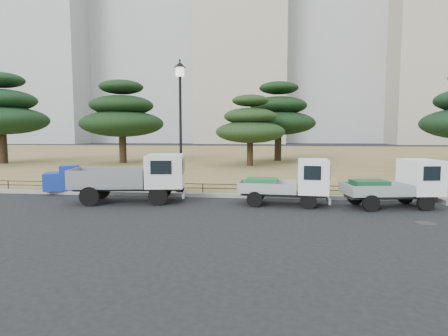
# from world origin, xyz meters

# --- Properties ---
(ground) EXTENTS (220.00, 220.00, 0.00)m
(ground) POSITION_xyz_m (0.00, 0.00, 0.00)
(ground) COLOR black
(lawn) EXTENTS (120.00, 56.00, 0.15)m
(lawn) POSITION_xyz_m (0.00, 30.60, 0.07)
(lawn) COLOR olive
(lawn) RESTS_ON ground
(curb) EXTENTS (120.00, 0.25, 0.16)m
(curb) POSITION_xyz_m (0.00, 2.60, 0.08)
(curb) COLOR gray
(curb) RESTS_ON ground
(truck_large) EXTENTS (4.50, 2.34, 1.87)m
(truck_large) POSITION_xyz_m (-3.37, 1.16, 1.04)
(truck_large) COLOR black
(truck_large) RESTS_ON ground
(truck_kei_front) EXTENTS (3.37, 1.63, 1.74)m
(truck_kei_front) POSITION_xyz_m (2.61, 1.21, 0.86)
(truck_kei_front) COLOR black
(truck_kei_front) RESTS_ON ground
(truck_kei_rear) EXTENTS (3.54, 1.98, 1.75)m
(truck_kei_rear) POSITION_xyz_m (6.47, 1.20, 0.87)
(truck_kei_rear) COLOR black
(truck_kei_rear) RESTS_ON ground
(street_lamp) EXTENTS (0.50, 0.50, 5.55)m
(street_lamp) POSITION_xyz_m (-1.98, 2.90, 3.90)
(street_lamp) COLOR black
(street_lamp) RESTS_ON lawn
(pipe_fence) EXTENTS (38.00, 0.04, 0.40)m
(pipe_fence) POSITION_xyz_m (0.00, 2.75, 0.44)
(pipe_fence) COLOR black
(pipe_fence) RESTS_ON lawn
(tarp_pile) EXTENTS (1.99, 1.75, 1.11)m
(tarp_pile) POSITION_xyz_m (-7.34, 2.95, 0.59)
(tarp_pile) COLOR #1534A7
(tarp_pile) RESTS_ON lawn
(manhole) EXTENTS (0.60, 0.60, 0.01)m
(manhole) POSITION_xyz_m (6.50, -1.20, 0.01)
(manhole) COLOR #2D2D30
(manhole) RESTS_ON ground
(pine_west_far) EXTENTS (7.41, 7.41, 7.48)m
(pine_west_far) POSITION_xyz_m (-20.17, 15.95, 4.47)
(pine_west_far) COLOR black
(pine_west_far) RESTS_ON lawn
(pine_west_near) EXTENTS (6.92, 6.92, 6.92)m
(pine_west_near) POSITION_xyz_m (-10.42, 17.51, 4.14)
(pine_west_near) COLOR black
(pine_west_near) RESTS_ON lawn
(pine_center_left) EXTENTS (5.36, 5.36, 5.45)m
(pine_center_left) POSITION_xyz_m (0.39, 16.12, 3.30)
(pine_center_left) COLOR black
(pine_center_left) RESTS_ON lawn
(pine_center_right) EXTENTS (6.71, 6.71, 7.12)m
(pine_center_right) POSITION_xyz_m (2.69, 21.52, 4.27)
(pine_center_right) COLOR black
(pine_center_right) RESTS_ON lawn
(tower_far_west) EXTENTS (24.00, 20.00, 65.00)m
(tower_far_west) POSITION_xyz_m (-55.00, 80.00, 32.50)
(tower_far_west) COLOR #A0A0A5
(tower_far_west) RESTS_ON ground
(tower_center_left) EXTENTS (22.00, 20.00, 55.00)m
(tower_center_left) POSITION_xyz_m (-5.00, 85.00, 27.50)
(tower_center_left) COLOR #AAA08C
(tower_center_left) RESTS_ON ground
(tower_east) EXTENTS (20.00, 18.00, 48.00)m
(tower_east) POSITION_xyz_m (40.00, 82.00, 24.00)
(tower_east) COLOR #AAA08C
(tower_east) RESTS_ON ground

